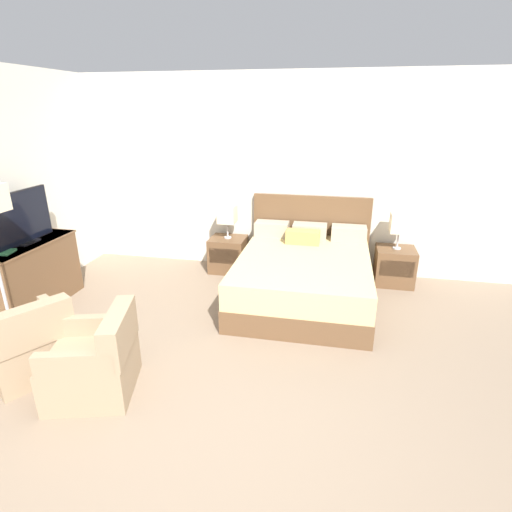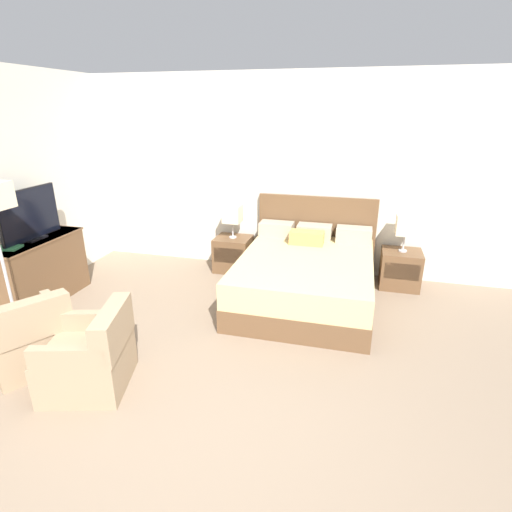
{
  "view_description": "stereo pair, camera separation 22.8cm",
  "coord_description": "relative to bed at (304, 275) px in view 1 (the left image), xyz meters",
  "views": [
    {
      "loc": [
        0.79,
        -2.28,
        2.35
      ],
      "look_at": [
        -0.07,
        1.93,
        0.75
      ],
      "focal_mm": 28.0,
      "sensor_mm": 36.0,
      "label": 1
    },
    {
      "loc": [
        1.01,
        -2.23,
        2.35
      ],
      "look_at": [
        -0.07,
        1.93,
        0.75
      ],
      "focal_mm": 28.0,
      "sensor_mm": 36.0,
      "label": 2
    }
  ],
  "objects": [
    {
      "name": "nightstand_left",
      "position": [
        -1.21,
        0.73,
        -0.07
      ],
      "size": [
        0.53,
        0.47,
        0.52
      ],
      "color": "brown",
      "rests_on": "ground"
    },
    {
      "name": "nightstand_right",
      "position": [
        1.21,
        0.73,
        -0.07
      ],
      "size": [
        0.53,
        0.47,
        0.52
      ],
      "color": "brown",
      "rests_on": "ground"
    },
    {
      "name": "dresser",
      "position": [
        -3.25,
        -0.9,
        0.1
      ],
      "size": [
        0.47,
        1.24,
        0.83
      ],
      "color": "brown",
      "rests_on": "ground"
    },
    {
      "name": "tv",
      "position": [
        -3.25,
        -0.89,
        0.81
      ],
      "size": [
        0.18,
        0.89,
        0.63
      ],
      "color": "black",
      "rests_on": "dresser"
    },
    {
      "name": "armchair_by_window",
      "position": [
        -2.35,
        -2.09,
        -0.04
      ],
      "size": [
        0.94,
        0.94,
        0.76
      ],
      "color": "#9E8466",
      "rests_on": "ground"
    },
    {
      "name": "wall_back",
      "position": [
        -0.44,
        1.05,
        1.09
      ],
      "size": [
        7.33,
        0.06,
        2.84
      ],
      "primitive_type": "cube",
      "color": "silver",
      "rests_on": "ground"
    },
    {
      "name": "book_red_cover",
      "position": [
        -3.27,
        -1.26,
        0.52
      ],
      "size": [
        0.28,
        0.23,
        0.03
      ],
      "primitive_type": "cube",
      "rotation": [
        0.0,
        0.0,
        0.17
      ],
      "color": "#2D7042",
      "rests_on": "dresser"
    },
    {
      "name": "ground_plane",
      "position": [
        -0.44,
        -2.49,
        -0.33
      ],
      "size": [
        10.54,
        10.54,
        0.0
      ],
      "primitive_type": "plane",
      "color": "#84705B"
    },
    {
      "name": "armchair_companion",
      "position": [
        -1.59,
        -2.2,
        -0.04
      ],
      "size": [
        0.85,
        0.84,
        0.76
      ],
      "color": "#9E8466",
      "rests_on": "ground"
    },
    {
      "name": "table_lamp_right",
      "position": [
        1.21,
        0.73,
        0.56
      ],
      "size": [
        0.25,
        0.25,
        0.5
      ],
      "color": "#B7B7BC",
      "rests_on": "nightstand_right"
    },
    {
      "name": "bed",
      "position": [
        0.0,
        0.0,
        0.0
      ],
      "size": [
        1.71,
        2.09,
        1.16
      ],
      "color": "brown",
      "rests_on": "ground"
    },
    {
      "name": "table_lamp_left",
      "position": [
        -1.21,
        0.73,
        0.56
      ],
      "size": [
        0.25,
        0.25,
        0.5
      ],
      "color": "#B7B7BC",
      "rests_on": "nightstand_left"
    }
  ]
}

